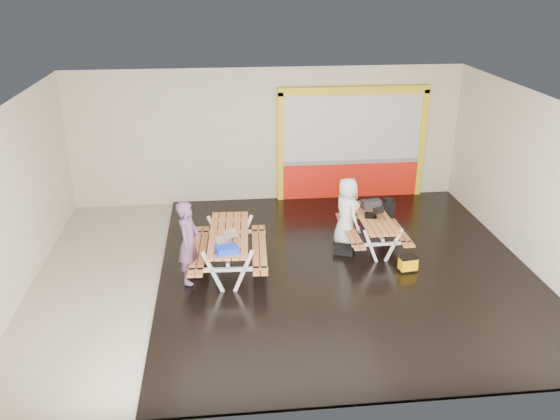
{
  "coord_description": "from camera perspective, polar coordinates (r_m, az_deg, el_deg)",
  "views": [
    {
      "loc": [
        -1.18,
        -10.24,
        5.7
      ],
      "look_at": [
        0.0,
        0.9,
        1.0
      ],
      "focal_mm": 36.84,
      "sensor_mm": 36.0,
      "label": 1
    }
  ],
  "objects": [
    {
      "name": "laptop_right",
      "position": [
        12.62,
        9.26,
        -0.34
      ],
      "size": [
        0.48,
        0.45,
        0.17
      ],
      "color": "black",
      "rests_on": "picnic_table_right"
    },
    {
      "name": "kiosk",
      "position": [
        15.17,
        7.11,
        6.3
      ],
      "size": [
        3.88,
        0.16,
        3.0
      ],
      "color": "red",
      "rests_on": "room"
    },
    {
      "name": "fluke_bag",
      "position": [
        11.94,
        12.59,
        -5.25
      ],
      "size": [
        0.39,
        0.28,
        0.31
      ],
      "color": "black",
      "rests_on": "deck"
    },
    {
      "name": "toolbox",
      "position": [
        13.02,
        9.02,
        0.61
      ],
      "size": [
        0.45,
        0.3,
        0.24
      ],
      "color": "black",
      "rests_on": "picnic_table_right"
    },
    {
      "name": "person_left",
      "position": [
        11.07,
        -9.05,
        -3.18
      ],
      "size": [
        0.55,
        0.69,
        1.66
      ],
      "primitive_type": "imported",
      "rotation": [
        0.0,
        0.0,
        1.28
      ],
      "color": "#694668",
      "rests_on": "deck"
    },
    {
      "name": "dark_case",
      "position": [
        12.47,
        6.37,
        -3.92
      ],
      "size": [
        0.5,
        0.44,
        0.15
      ],
      "primitive_type": "cube",
      "rotation": [
        0.0,
        0.0,
        -0.4
      ],
      "color": "black",
      "rests_on": "deck"
    },
    {
      "name": "backpack",
      "position": [
        13.28,
        10.69,
        0.17
      ],
      "size": [
        0.32,
        0.24,
        0.48
      ],
      "color": "black",
      "rests_on": "picnic_table_right"
    },
    {
      "name": "person_right",
      "position": [
        12.62,
        6.64,
        -0.27
      ],
      "size": [
        0.71,
        0.89,
        1.59
      ],
      "primitive_type": "imported",
      "rotation": [
        0.0,
        0.0,
        1.87
      ],
      "color": "white",
      "rests_on": "deck"
    },
    {
      "name": "picnic_table_right",
      "position": [
        12.67,
        9.26,
        -1.38
      ],
      "size": [
        1.31,
        1.9,
        0.75
      ],
      "color": "#B56D3A",
      "rests_on": "deck"
    },
    {
      "name": "laptop_left",
      "position": [
        11.12,
        -5.44,
        -2.76
      ],
      "size": [
        0.45,
        0.41,
        0.17
      ],
      "color": "silver",
      "rests_on": "picnic_table_left"
    },
    {
      "name": "room",
      "position": [
        11.03,
        0.49,
        1.79
      ],
      "size": [
        10.02,
        8.02,
        3.52
      ],
      "color": "beige",
      "rests_on": "ground"
    },
    {
      "name": "blue_pouch",
      "position": [
        10.66,
        -5.28,
        -3.93
      ],
      "size": [
        0.46,
        0.38,
        0.12
      ],
      "primitive_type": "cube",
      "rotation": [
        0.0,
        0.0,
        0.25
      ],
      "color": "#1234D1",
      "rests_on": "picnic_table_left"
    },
    {
      "name": "picnic_table_left",
      "position": [
        11.52,
        -5.08,
        -3.25
      ],
      "size": [
        1.59,
        2.26,
        0.87
      ],
      "color": "#B56D3A",
      "rests_on": "deck"
    },
    {
      "name": "deck",
      "position": [
        11.95,
        6.46,
        -5.73
      ],
      "size": [
        7.5,
        7.98,
        0.05
      ],
      "primitive_type": "cube",
      "color": "black",
      "rests_on": "room"
    }
  ]
}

